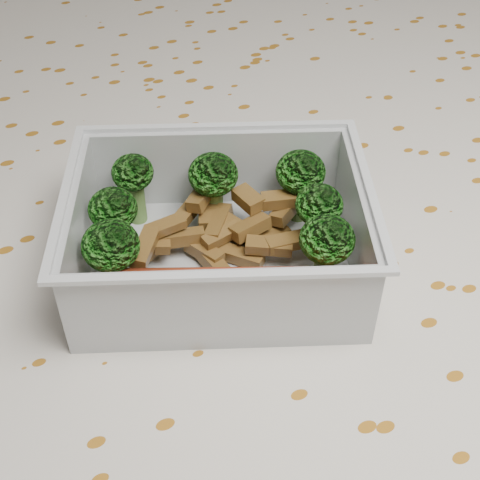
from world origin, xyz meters
name	(u,v)px	position (x,y,z in m)	size (l,w,h in m)	color
dining_table	(236,362)	(0.00, 0.00, 0.67)	(1.40, 0.90, 0.75)	brown
tablecloth	(236,313)	(0.00, 0.00, 0.72)	(1.46, 0.96, 0.19)	silver
lunch_container	(219,243)	(-0.01, 0.01, 0.78)	(0.21, 0.19, 0.06)	silver
broccoli_florets	(220,207)	(0.00, 0.02, 0.79)	(0.15, 0.13, 0.05)	#608C3F
meat_pile	(224,229)	(0.00, 0.02, 0.77)	(0.12, 0.07, 0.03)	brown
sausage	(228,288)	(-0.02, -0.03, 0.78)	(0.13, 0.07, 0.02)	#BA3F24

